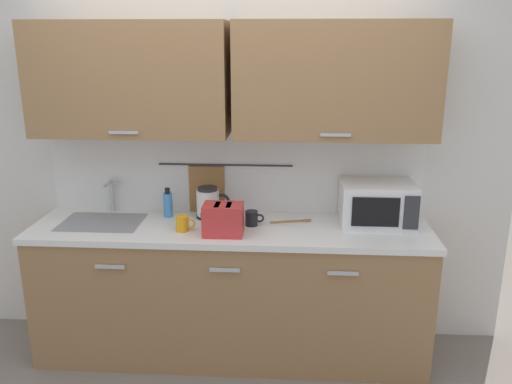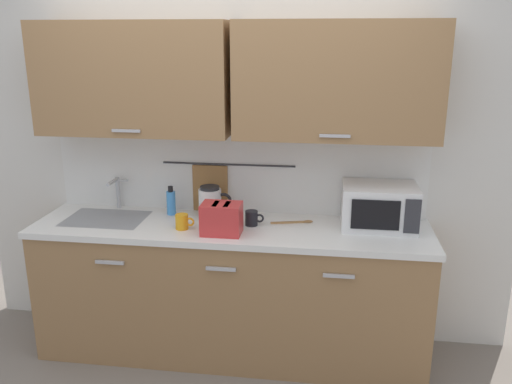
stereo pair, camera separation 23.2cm
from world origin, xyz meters
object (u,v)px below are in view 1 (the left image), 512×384
dish_soap_bottle (168,204)px  electric_kettle (209,203)px  wooden_spoon (296,221)px  microwave (377,204)px  mug_near_sink (183,224)px  mug_by_kettle (252,218)px  toaster (223,219)px

dish_soap_bottle → electric_kettle: bearing=-0.7°
electric_kettle → wooden_spoon: bearing=-5.1°
microwave → mug_near_sink: size_ratio=3.83×
microwave → wooden_spoon: microwave is taller
mug_by_kettle → wooden_spoon: mug_by_kettle is taller
electric_kettle → dish_soap_bottle: (-0.27, 0.00, -0.01)m
mug_by_kettle → dish_soap_bottle: bearing=166.3°
microwave → mug_near_sink: 1.23m
toaster → mug_by_kettle: toaster is taller
mug_near_sink → toaster: bearing=-9.5°
microwave → toaster: 0.99m
electric_kettle → dish_soap_bottle: 0.27m
mug_by_kettle → microwave: bearing=6.1°
mug_near_sink → toaster: (0.26, -0.04, 0.05)m
wooden_spoon → microwave: bearing=-0.0°
mug_by_kettle → wooden_spoon: bearing=16.7°
electric_kettle → mug_near_sink: (-0.12, -0.26, -0.05)m
dish_soap_bottle → wooden_spoon: dish_soap_bottle is taller
toaster → microwave: bearing=14.9°
electric_kettle → mug_near_sink: electric_kettle is taller
microwave → mug_by_kettle: bearing=-173.9°
dish_soap_bottle → wooden_spoon: size_ratio=0.72×
dish_soap_bottle → mug_near_sink: dish_soap_bottle is taller
toaster → mug_by_kettle: bearing=46.5°
wooden_spoon → mug_near_sink: bearing=-163.3°
mug_by_kettle → wooden_spoon: size_ratio=0.44×
electric_kettle → wooden_spoon: (0.58, -0.05, -0.10)m
microwave → electric_kettle: microwave is taller
dish_soap_bottle → mug_near_sink: 0.31m
dish_soap_bottle → toaster: dish_soap_bottle is taller
microwave → wooden_spoon: bearing=180.0°
dish_soap_bottle → toaster: bearing=-37.0°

